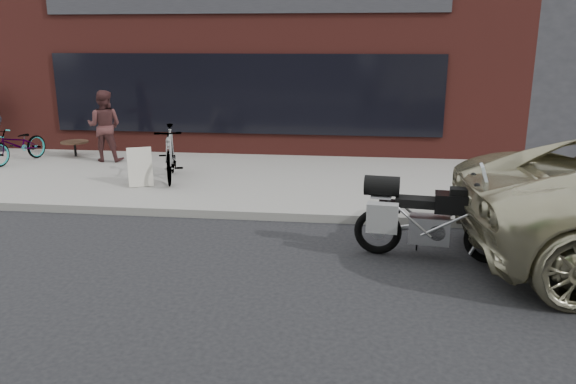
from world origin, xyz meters
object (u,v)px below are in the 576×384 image
object	(u,v)px
motorcycle	(423,217)
sandwich_sign	(140,166)
cafe_table	(75,142)
cafe_patron_left	(104,126)
bicycle_front	(18,144)
bicycle_rear	(170,153)

from	to	relation	value
motorcycle	sandwich_sign	xyz separation A→B (m)	(-5.34, 3.01, -0.07)
cafe_table	cafe_patron_left	world-z (taller)	cafe_patron_left
sandwich_sign	cafe_patron_left	xyz separation A→B (m)	(-1.70, 2.16, 0.47)
motorcycle	bicycle_front	distance (m)	10.23
motorcycle	bicycle_front	world-z (taller)	motorcycle
cafe_patron_left	bicycle_rear	bearing A→B (deg)	138.50
bicycle_front	sandwich_sign	xyz separation A→B (m)	(3.73, -1.74, -0.06)
cafe_patron_left	sandwich_sign	bearing A→B (deg)	124.04
sandwich_sign	cafe_patron_left	bearing A→B (deg)	104.24
motorcycle	bicycle_rear	world-z (taller)	motorcycle
bicycle_rear	sandwich_sign	world-z (taller)	bicycle_rear
cafe_patron_left	motorcycle	bearing A→B (deg)	139.53
sandwich_sign	cafe_patron_left	world-z (taller)	cafe_patron_left
bicycle_front	sandwich_sign	world-z (taller)	bicycle_front
bicycle_front	cafe_patron_left	distance (m)	2.12
motorcycle	bicycle_front	size ratio (longest dim) A/B	1.32
bicycle_front	cafe_table	world-z (taller)	bicycle_front
sandwich_sign	cafe_table	distance (m)	3.77
bicycle_rear	cafe_table	distance (m)	3.86
bicycle_rear	cafe_patron_left	world-z (taller)	cafe_patron_left
bicycle_rear	cafe_patron_left	distance (m)	2.76
cafe_table	cafe_patron_left	bearing A→B (deg)	-22.64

